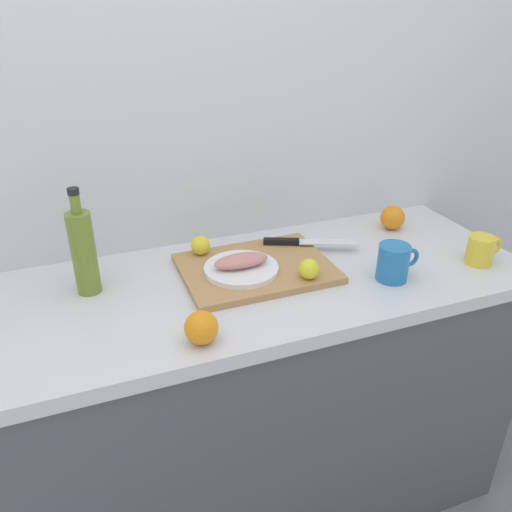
{
  "coord_description": "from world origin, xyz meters",
  "views": [
    {
      "loc": [
        -0.24,
        -1.17,
        1.62
      ],
      "look_at": [
        0.23,
        0.04,
        0.95
      ],
      "focal_mm": 36.11,
      "sensor_mm": 36.0,
      "label": 1
    }
  ],
  "objects_px": {
    "fish_fillet": "(241,261)",
    "olive_oil_bottle": "(83,251)",
    "lemon_0": "(309,269)",
    "chef_knife": "(298,242)",
    "coffee_mug_0": "(481,250)",
    "white_plate": "(241,269)",
    "cutting_board": "(256,268)",
    "coffee_mug_2": "(394,262)",
    "orange_0": "(201,328)"
  },
  "relations": [
    {
      "from": "coffee_mug_2",
      "to": "orange_0",
      "type": "xyz_separation_m",
      "value": [
        -0.58,
        -0.09,
        -0.01
      ]
    },
    {
      "from": "lemon_0",
      "to": "chef_knife",
      "type": "bearing_deg",
      "value": 72.45
    },
    {
      "from": "fish_fillet",
      "to": "lemon_0",
      "type": "height_order",
      "value": "lemon_0"
    },
    {
      "from": "olive_oil_bottle",
      "to": "orange_0",
      "type": "xyz_separation_m",
      "value": [
        0.22,
        -0.33,
        -0.08
      ]
    },
    {
      "from": "coffee_mug_2",
      "to": "chef_knife",
      "type": "bearing_deg",
      "value": 123.52
    },
    {
      "from": "fish_fillet",
      "to": "coffee_mug_2",
      "type": "xyz_separation_m",
      "value": [
        0.39,
        -0.16,
        -0.0
      ]
    },
    {
      "from": "chef_knife",
      "to": "coffee_mug_0",
      "type": "xyz_separation_m",
      "value": [
        0.47,
        -0.27,
        0.01
      ]
    },
    {
      "from": "fish_fillet",
      "to": "olive_oil_bottle",
      "type": "bearing_deg",
      "value": 169.41
    },
    {
      "from": "lemon_0",
      "to": "coffee_mug_0",
      "type": "height_order",
      "value": "coffee_mug_0"
    },
    {
      "from": "cutting_board",
      "to": "fish_fillet",
      "type": "relative_size",
      "value": 2.7
    },
    {
      "from": "fish_fillet",
      "to": "cutting_board",
      "type": "bearing_deg",
      "value": 18.65
    },
    {
      "from": "cutting_board",
      "to": "olive_oil_bottle",
      "type": "height_order",
      "value": "olive_oil_bottle"
    },
    {
      "from": "chef_knife",
      "to": "lemon_0",
      "type": "bearing_deg",
      "value": -84.55
    },
    {
      "from": "olive_oil_bottle",
      "to": "orange_0",
      "type": "bearing_deg",
      "value": -56.0
    },
    {
      "from": "chef_knife",
      "to": "coffee_mug_2",
      "type": "distance_m",
      "value": 0.31
    },
    {
      "from": "olive_oil_bottle",
      "to": "coffee_mug_2",
      "type": "xyz_separation_m",
      "value": [
        0.8,
        -0.23,
        -0.07
      ]
    },
    {
      "from": "coffee_mug_0",
      "to": "white_plate",
      "type": "bearing_deg",
      "value": 166.17
    },
    {
      "from": "fish_fillet",
      "to": "coffee_mug_2",
      "type": "height_order",
      "value": "coffee_mug_2"
    },
    {
      "from": "white_plate",
      "to": "chef_knife",
      "type": "distance_m",
      "value": 0.24
    },
    {
      "from": "lemon_0",
      "to": "olive_oil_bottle",
      "type": "height_order",
      "value": "olive_oil_bottle"
    },
    {
      "from": "chef_knife",
      "to": "olive_oil_bottle",
      "type": "height_order",
      "value": "olive_oil_bottle"
    },
    {
      "from": "cutting_board",
      "to": "lemon_0",
      "type": "distance_m",
      "value": 0.17
    },
    {
      "from": "cutting_board",
      "to": "coffee_mug_2",
      "type": "xyz_separation_m",
      "value": [
        0.34,
        -0.18,
        0.04
      ]
    },
    {
      "from": "fish_fillet",
      "to": "chef_knife",
      "type": "relative_size",
      "value": 0.56
    },
    {
      "from": "fish_fillet",
      "to": "orange_0",
      "type": "relative_size",
      "value": 1.99
    },
    {
      "from": "lemon_0",
      "to": "coffee_mug_2",
      "type": "height_order",
      "value": "coffee_mug_2"
    },
    {
      "from": "coffee_mug_2",
      "to": "orange_0",
      "type": "height_order",
      "value": "coffee_mug_2"
    },
    {
      "from": "coffee_mug_0",
      "to": "olive_oil_bottle",
      "type": "bearing_deg",
      "value": 167.36
    },
    {
      "from": "coffee_mug_0",
      "to": "coffee_mug_2",
      "type": "relative_size",
      "value": 0.92
    },
    {
      "from": "chef_knife",
      "to": "olive_oil_bottle",
      "type": "distance_m",
      "value": 0.63
    },
    {
      "from": "white_plate",
      "to": "coffee_mug_2",
      "type": "relative_size",
      "value": 1.64
    },
    {
      "from": "white_plate",
      "to": "coffee_mug_0",
      "type": "bearing_deg",
      "value": -13.83
    },
    {
      "from": "white_plate",
      "to": "lemon_0",
      "type": "height_order",
      "value": "lemon_0"
    },
    {
      "from": "white_plate",
      "to": "orange_0",
      "type": "relative_size",
      "value": 2.65
    },
    {
      "from": "white_plate",
      "to": "olive_oil_bottle",
      "type": "height_order",
      "value": "olive_oil_bottle"
    },
    {
      "from": "white_plate",
      "to": "lemon_0",
      "type": "xyz_separation_m",
      "value": [
        0.16,
        -0.1,
        0.02
      ]
    },
    {
      "from": "cutting_board",
      "to": "coffee_mug_2",
      "type": "distance_m",
      "value": 0.39
    },
    {
      "from": "coffee_mug_0",
      "to": "orange_0",
      "type": "distance_m",
      "value": 0.88
    },
    {
      "from": "fish_fillet",
      "to": "olive_oil_bottle",
      "type": "relative_size",
      "value": 0.54
    },
    {
      "from": "white_plate",
      "to": "orange_0",
      "type": "bearing_deg",
      "value": -126.42
    },
    {
      "from": "fish_fillet",
      "to": "chef_knife",
      "type": "height_order",
      "value": "fish_fillet"
    },
    {
      "from": "olive_oil_bottle",
      "to": "coffee_mug_2",
      "type": "distance_m",
      "value": 0.83
    },
    {
      "from": "white_plate",
      "to": "orange_0",
      "type": "xyz_separation_m",
      "value": [
        -0.19,
        -0.25,
        0.01
      ]
    },
    {
      "from": "cutting_board",
      "to": "orange_0",
      "type": "xyz_separation_m",
      "value": [
        -0.24,
        -0.27,
        0.03
      ]
    },
    {
      "from": "fish_fillet",
      "to": "olive_oil_bottle",
      "type": "height_order",
      "value": "olive_oil_bottle"
    },
    {
      "from": "coffee_mug_2",
      "to": "cutting_board",
      "type": "bearing_deg",
      "value": 152.75
    },
    {
      "from": "lemon_0",
      "to": "orange_0",
      "type": "distance_m",
      "value": 0.37
    },
    {
      "from": "orange_0",
      "to": "coffee_mug_0",
      "type": "bearing_deg",
      "value": 5.33
    },
    {
      "from": "cutting_board",
      "to": "white_plate",
      "type": "relative_size",
      "value": 2.02
    },
    {
      "from": "cutting_board",
      "to": "fish_fillet",
      "type": "xyz_separation_m",
      "value": [
        -0.05,
        -0.02,
        0.04
      ]
    }
  ]
}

